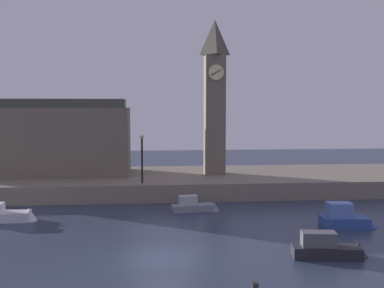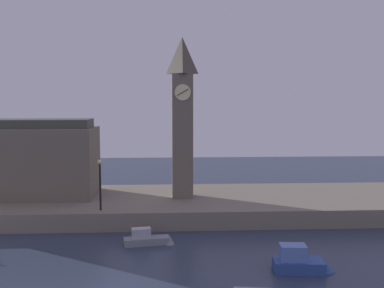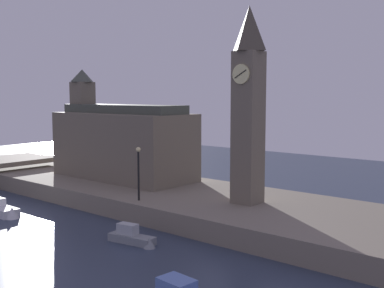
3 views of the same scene
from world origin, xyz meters
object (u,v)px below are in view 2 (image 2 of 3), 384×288
Objects in this scene: parliament_hall at (12,158)px; boat_tour_blue at (303,262)px; clock_tower at (182,115)px; boat_cruiser_grey at (150,239)px; streetlamp at (100,179)px.

parliament_hall is 27.75m from boat_tour_blue.
clock_tower is 3.79× the size of boat_cruiser_grey.
clock_tower is 3.52× the size of streetlamp.
clock_tower is 3.78× the size of boat_tour_blue.
streetlamp is 1.07× the size of boat_tour_blue.
clock_tower is 16.13m from parliament_hall.
streetlamp is (8.88, -5.97, -0.96)m from parliament_hall.
parliament_hall is 3.81× the size of boat_tour_blue.
parliament_hall is at bearing 144.70° from boat_tour_blue.
boat_tour_blue reaches higher than boat_cruiser_grey.
boat_tour_blue is at bearing -35.30° from parliament_hall.
clock_tower is at bearing 34.93° from streetlamp.
clock_tower is 12.63m from boat_cruiser_grey.
boat_cruiser_grey is at bearing 149.02° from boat_tour_blue.
clock_tower is 0.99× the size of parliament_hall.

